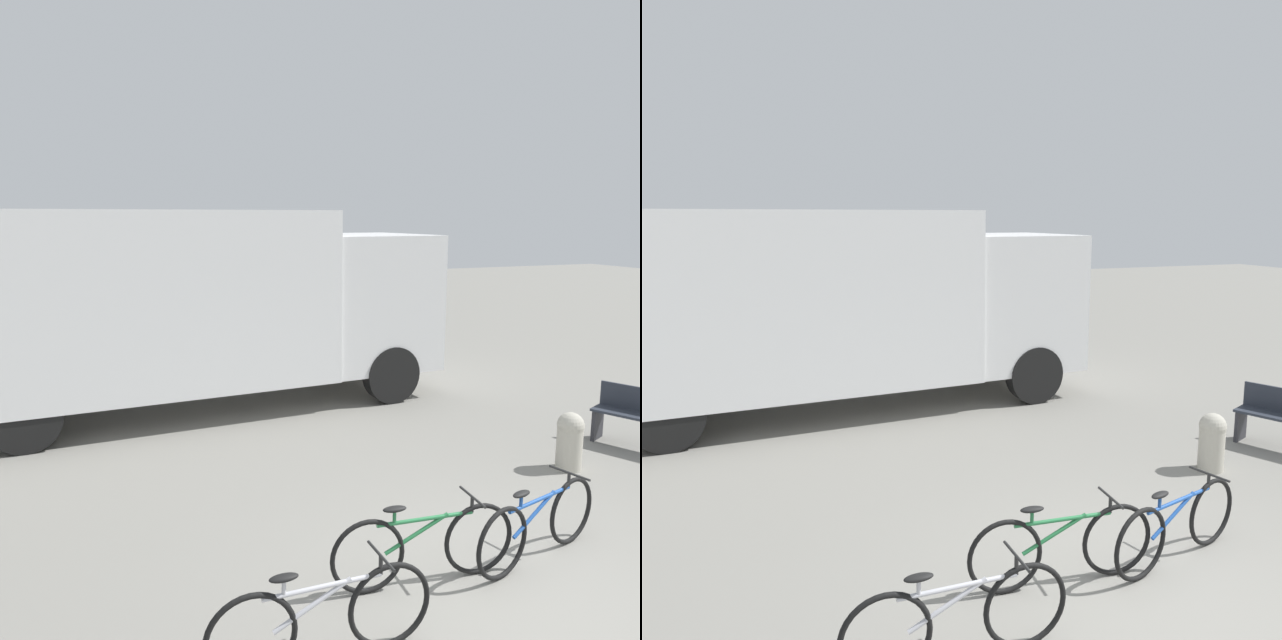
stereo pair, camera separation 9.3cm
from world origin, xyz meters
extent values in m
plane|color=gray|center=(0.00, 0.00, 0.00)|extent=(60.00, 60.00, 0.00)
cube|color=white|center=(-2.57, 6.44, 1.93)|extent=(6.35, 2.74, 2.85)
cube|color=silver|center=(1.58, 6.65, 1.72)|extent=(2.20, 2.44, 2.42)
cylinder|color=black|center=(1.53, 7.70, 0.51)|extent=(1.03, 0.33, 1.01)
cylinder|color=black|center=(1.64, 5.60, 0.51)|extent=(1.03, 0.33, 1.01)
cylinder|color=black|center=(-4.34, 7.40, 0.51)|extent=(1.03, 0.33, 1.01)
cylinder|color=black|center=(-4.23, 5.30, 0.51)|extent=(1.03, 0.33, 1.01)
cube|color=#2D2D33|center=(3.63, 2.84, 0.23)|extent=(0.33, 0.18, 0.46)
torus|color=black|center=(-2.41, -0.10, 0.34)|extent=(0.69, 0.05, 0.69)
torus|color=black|center=(-1.33, -0.10, 0.34)|extent=(0.69, 0.05, 0.69)
cylinder|color=silver|center=(-1.87, -0.10, 0.62)|extent=(0.92, 0.04, 0.04)
cylinder|color=silver|center=(-1.95, -0.10, 0.49)|extent=(0.61, 0.04, 0.32)
cylinder|color=silver|center=(-2.17, -0.10, 0.68)|extent=(0.03, 0.03, 0.11)
ellipsoid|color=black|center=(-2.17, -0.10, 0.75)|extent=(0.22, 0.09, 0.05)
cylinder|color=black|center=(-1.41, -0.10, 0.69)|extent=(0.03, 0.03, 0.15)
cylinder|color=black|center=(-1.41, -0.10, 0.76)|extent=(0.03, 0.44, 0.02)
torus|color=black|center=(-1.20, 0.57, 0.34)|extent=(0.69, 0.10, 0.69)
torus|color=black|center=(-0.12, 0.48, 0.34)|extent=(0.69, 0.10, 0.69)
cylinder|color=#26723F|center=(-0.66, 0.53, 0.62)|extent=(0.92, 0.11, 0.04)
cylinder|color=#26723F|center=(-0.74, 0.53, 0.49)|extent=(0.61, 0.09, 0.32)
cylinder|color=#26723F|center=(-0.95, 0.55, 0.68)|extent=(0.03, 0.03, 0.11)
ellipsoid|color=black|center=(-0.95, 0.55, 0.75)|extent=(0.23, 0.11, 0.05)
cylinder|color=black|center=(-0.20, 0.49, 0.69)|extent=(0.03, 0.03, 0.15)
cylinder|color=black|center=(-0.20, 0.49, 0.76)|extent=(0.06, 0.44, 0.02)
torus|color=black|center=(0.04, 0.34, 0.34)|extent=(0.68, 0.22, 0.69)
torus|color=black|center=(1.08, 0.62, 0.34)|extent=(0.68, 0.22, 0.69)
cylinder|color=#1E4C9E|center=(0.56, 0.48, 0.62)|extent=(0.90, 0.27, 0.04)
cylinder|color=#1E4C9E|center=(0.48, 0.46, 0.49)|extent=(0.60, 0.19, 0.32)
cylinder|color=#1E4C9E|center=(0.27, 0.40, 0.68)|extent=(0.03, 0.03, 0.11)
ellipsoid|color=black|center=(0.27, 0.40, 0.75)|extent=(0.24, 0.14, 0.05)
cylinder|color=black|center=(1.00, 0.60, 0.69)|extent=(0.03, 0.03, 0.15)
cylinder|color=black|center=(1.00, 0.60, 0.76)|extent=(0.14, 0.43, 0.02)
cylinder|color=#B2AD9E|center=(2.43, 2.11, 0.30)|extent=(0.32, 0.32, 0.59)
sphere|color=#B2AD9E|center=(2.43, 2.11, 0.59)|extent=(0.34, 0.34, 0.34)
camera|label=1|loc=(-3.37, -3.94, 3.26)|focal=35.00mm
camera|label=2|loc=(-3.28, -3.97, 3.26)|focal=35.00mm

